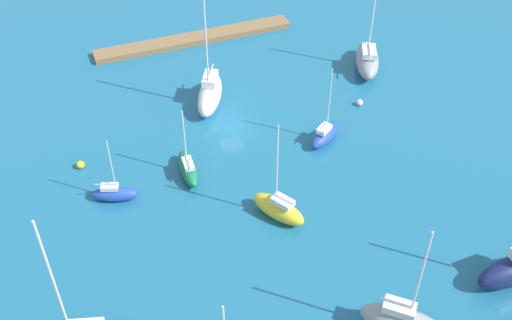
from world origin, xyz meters
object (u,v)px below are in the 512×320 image
sailboat_gray_far_north (367,60)px  mooring_buoy_yellow (80,165)px  sailboat_white_along_channel (210,94)px  sailboat_yellow_outer_mooring (279,208)px  sailboat_green_lone_south (188,168)px  sailboat_blue_lone_north (114,193)px  pier_dock (194,39)px  mooring_buoy_white (360,103)px  sailboat_blue_off_beacon (325,134)px

sailboat_gray_far_north → mooring_buoy_yellow: 36.98m
sailboat_white_along_channel → sailboat_yellow_outer_mooring: 19.49m
sailboat_green_lone_south → sailboat_blue_lone_north: size_ratio=1.07×
pier_dock → sailboat_yellow_outer_mooring: bearing=86.9°
mooring_buoy_white → sailboat_blue_lone_north: bearing=10.2°
sailboat_green_lone_south → mooring_buoy_yellow: 11.29m
sailboat_blue_off_beacon → sailboat_gray_far_north: sailboat_gray_far_north is taller
sailboat_blue_off_beacon → pier_dock: bearing=71.6°
mooring_buoy_white → mooring_buoy_yellow: size_ratio=0.89×
sailboat_white_along_channel → sailboat_yellow_outer_mooring: size_ratio=1.29×
sailboat_yellow_outer_mooring → sailboat_green_lone_south: size_ratio=1.37×
sailboat_white_along_channel → sailboat_blue_lone_north: (13.50, 11.65, -0.73)m
sailboat_gray_far_north → sailboat_yellow_outer_mooring: bearing=159.9°
sailboat_gray_far_north → mooring_buoy_yellow: sailboat_gray_far_north is taller
mooring_buoy_white → mooring_buoy_yellow: (32.11, -0.56, 0.05)m
pier_dock → sailboat_gray_far_north: size_ratio=2.26×
sailboat_white_along_channel → mooring_buoy_yellow: (15.92, 5.76, -1.12)m
sailboat_blue_off_beacon → sailboat_green_lone_south: (15.37, -0.03, 0.01)m
pier_dock → mooring_buoy_yellow: mooring_buoy_yellow is taller
pier_dock → sailboat_yellow_outer_mooring: sailboat_yellow_outer_mooring is taller
sailboat_blue_off_beacon → mooring_buoy_white: bearing=-0.2°
pier_dock → sailboat_blue_lone_north: bearing=58.7°
sailboat_white_along_channel → mooring_buoy_yellow: size_ratio=16.53×
sailboat_blue_lone_north → mooring_buoy_yellow: sailboat_blue_lone_north is taller
sailboat_yellow_outer_mooring → sailboat_green_lone_south: bearing=5.3°
sailboat_yellow_outer_mooring → sailboat_blue_lone_north: (14.01, -7.83, -0.30)m
sailboat_white_along_channel → sailboat_yellow_outer_mooring: sailboat_white_along_channel is taller
sailboat_blue_lone_north → sailboat_blue_off_beacon: bearing=21.8°
pier_dock → mooring_buoy_white: size_ratio=35.09×
sailboat_green_lone_south → sailboat_gray_far_north: size_ratio=0.67×
mooring_buoy_white → sailboat_yellow_outer_mooring: bearing=40.0°
sailboat_white_along_channel → sailboat_yellow_outer_mooring: (-0.51, 19.48, -0.43)m
sailboat_blue_off_beacon → sailboat_blue_lone_north: size_ratio=1.23×
sailboat_blue_off_beacon → sailboat_gray_far_north: size_ratio=0.78×
sailboat_yellow_outer_mooring → sailboat_blue_lone_north: 16.05m
mooring_buoy_yellow → sailboat_blue_lone_north: bearing=112.4°
pier_dock → sailboat_green_lone_south: size_ratio=3.35×
sailboat_blue_off_beacon → sailboat_yellow_outer_mooring: bearing=-170.5°
sailboat_yellow_outer_mooring → sailboat_blue_lone_north: sailboat_yellow_outer_mooring is taller
pier_dock → sailboat_white_along_channel: size_ratio=1.90×
sailboat_white_along_channel → sailboat_green_lone_south: bearing=-0.9°
sailboat_white_along_channel → sailboat_blue_lone_north: bearing=-21.7°
sailboat_yellow_outer_mooring → sailboat_green_lone_south: 10.76m
sailboat_blue_off_beacon → sailboat_yellow_outer_mooring: 12.51m
sailboat_white_along_channel → sailboat_yellow_outer_mooring: bearing=29.0°
sailboat_blue_off_beacon → sailboat_gray_far_north: (-11.03, -10.96, 0.51)m
sailboat_gray_far_north → sailboat_blue_lone_north: bearing=134.7°
mooring_buoy_yellow → sailboat_gray_far_north: bearing=-170.8°
pier_dock → sailboat_white_along_channel: sailboat_white_along_channel is taller
mooring_buoy_yellow → sailboat_blue_off_beacon: bearing=168.8°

